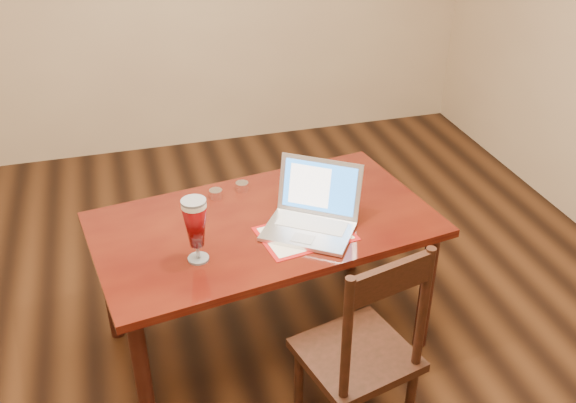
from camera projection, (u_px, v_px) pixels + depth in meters
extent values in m
plane|color=black|center=(251.00, 377.00, 2.91)|extent=(5.00, 5.00, 0.00)
cube|color=#4F160A|center=(265.00, 225.00, 2.78)|extent=(1.56, 1.03, 0.04)
cylinder|color=black|center=(144.00, 381.00, 2.46)|extent=(0.06, 0.06, 0.64)
cylinder|color=black|center=(426.00, 291.00, 2.93)|extent=(0.06, 0.06, 0.64)
cylinder|color=black|center=(109.00, 282.00, 2.98)|extent=(0.06, 0.06, 0.64)
cylinder|color=black|center=(353.00, 219.00, 3.45)|extent=(0.06, 0.06, 0.64)
cube|color=#9C0F0E|center=(305.00, 234.00, 2.68)|extent=(0.42, 0.33, 0.00)
cube|color=silver|center=(305.00, 233.00, 2.68)|extent=(0.38, 0.29, 0.00)
cube|color=silver|center=(308.00, 231.00, 2.68)|extent=(0.44, 0.41, 0.02)
cube|color=silver|center=(312.00, 223.00, 2.72)|extent=(0.31, 0.26, 0.00)
cube|color=#B2B2B6|center=(303.00, 239.00, 2.62)|extent=(0.11, 0.10, 0.00)
cube|color=silver|center=(320.00, 187.00, 2.74)|extent=(0.34, 0.27, 0.24)
cube|color=blue|center=(319.00, 187.00, 2.74)|extent=(0.29, 0.23, 0.20)
cube|color=white|center=(310.00, 186.00, 2.75)|extent=(0.17, 0.14, 0.17)
cylinder|color=silver|center=(198.00, 258.00, 2.53)|extent=(0.08, 0.08, 0.01)
cylinder|color=silver|center=(198.00, 251.00, 2.51)|extent=(0.01, 0.01, 0.06)
cylinder|color=silver|center=(194.00, 205.00, 2.40)|extent=(0.10, 0.10, 0.02)
cylinder|color=silver|center=(193.00, 201.00, 2.39)|extent=(0.10, 0.10, 0.01)
cylinder|color=silver|center=(216.00, 194.00, 2.93)|extent=(0.06, 0.06, 0.04)
cylinder|color=silver|center=(242.00, 186.00, 2.99)|extent=(0.06, 0.06, 0.04)
cube|color=black|center=(356.00, 355.00, 2.45)|extent=(0.48, 0.47, 0.04)
cylinder|color=black|center=(299.00, 384.00, 2.61)|extent=(0.04, 0.04, 0.39)
cylinder|color=black|center=(364.00, 356.00, 2.75)|extent=(0.04, 0.04, 0.39)
cylinder|color=black|center=(347.00, 340.00, 2.13)|extent=(0.03, 0.03, 0.52)
cylinder|color=black|center=(423.00, 308.00, 2.27)|extent=(0.03, 0.03, 0.52)
cube|color=black|center=(391.00, 279.00, 2.10)|extent=(0.32, 0.10, 0.12)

